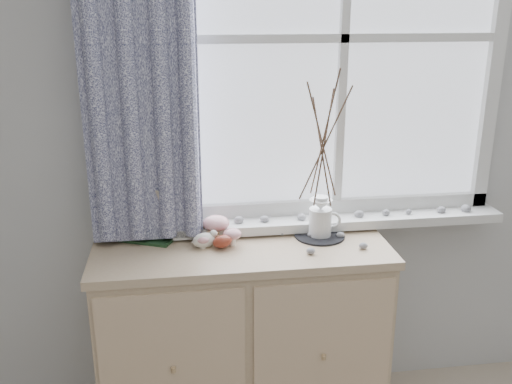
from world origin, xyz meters
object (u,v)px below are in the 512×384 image
sideboard (243,339)px  botanical_book (136,214)px  twig_pitcher (323,141)px  toadstool_cluster (218,228)px

sideboard → botanical_book: size_ratio=3.40×
sideboard → botanical_book: botanical_book is taller
twig_pitcher → toadstool_cluster: bearing=-161.7°
toadstool_cluster → sideboard: bearing=-41.4°
sideboard → toadstool_cluster: size_ratio=6.41×
botanical_book → toadstool_cluster: size_ratio=1.88×
botanical_book → twig_pitcher: size_ratio=0.49×
toadstool_cluster → twig_pitcher: (0.43, -0.01, 0.35)m
botanical_book → toadstool_cluster: (0.33, -0.04, -0.06)m
botanical_book → toadstool_cluster: 0.34m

